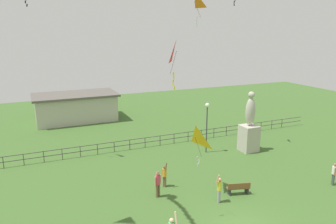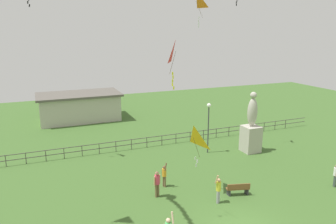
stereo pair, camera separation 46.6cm
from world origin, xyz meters
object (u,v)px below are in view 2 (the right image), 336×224
object	(u,v)px
person_3	(218,189)
person_2	(157,182)
person_4	(336,174)
lamppost	(209,117)
kite_1	(196,2)
person_1	(164,174)
park_bench	(238,189)
kite_3	(193,138)
statue_monument	(251,131)
kite_4	(176,52)

from	to	relation	value
person_3	person_2	bearing A→B (deg)	146.22
person_4	person_2	bearing A→B (deg)	164.43
lamppost	person_2	distance (m)	9.12
kite_1	person_4	bearing A→B (deg)	-59.59
person_1	kite_1	bearing A→B (deg)	48.10
park_bench	kite_1	distance (m)	14.82
person_3	park_bench	bearing A→B (deg)	11.30
person_4	kite_3	world-z (taller)	kite_3
park_bench	person_1	size ratio (longest dim) A/B	0.87
park_bench	kite_3	world-z (taller)	kite_3
statue_monument	person_1	xyz separation A→B (m)	(-9.48, -3.39, -0.99)
lamppost	park_bench	bearing A→B (deg)	-104.38
statue_monument	person_4	bearing A→B (deg)	-80.68
person_3	person_4	bearing A→B (deg)	-7.47
park_bench	person_3	bearing A→B (deg)	-168.70
person_1	person_4	bearing A→B (deg)	-22.10
person_3	kite_1	size ratio (longest dim) A/B	0.70
person_1	kite_3	xyz separation A→B (m)	(-0.07, -4.38, 3.95)
statue_monument	person_1	distance (m)	10.12
statue_monument	person_3	xyz separation A→B (m)	(-7.20, -6.65, -0.93)
person_3	person_4	size ratio (longest dim) A/B	1.20
lamppost	person_4	bearing A→B (deg)	-61.27
person_3	kite_3	bearing A→B (deg)	-154.49
statue_monument	kite_1	size ratio (longest dim) A/B	1.96
statue_monument	park_bench	size ratio (longest dim) A/B	3.43
statue_monument	person_3	size ratio (longest dim) A/B	2.78
statue_monument	kite_4	bearing A→B (deg)	-153.33
person_3	kite_3	size ratio (longest dim) A/B	0.81
kite_3	kite_4	bearing A→B (deg)	84.10
lamppost	kite_1	distance (m)	9.48
person_1	kite_4	bearing A→B (deg)	-78.66
park_bench	kite_1	xyz separation A→B (m)	(1.00, 8.44, 12.14)
statue_monument	kite_3	xyz separation A→B (m)	(-9.56, -7.77, 2.96)
person_2	person_4	size ratio (longest dim) A/B	1.09
kite_4	person_2	bearing A→B (deg)	173.64
lamppost	person_3	distance (m)	8.88
person_2	person_4	world-z (taller)	person_2
kite_3	lamppost	bearing A→B (deg)	56.36
person_4	statue_monument	bearing A→B (deg)	99.32
person_1	kite_4	world-z (taller)	kite_4
park_bench	kite_4	size ratio (longest dim) A/B	0.52
statue_monument	person_2	bearing A→B (deg)	-156.59
statue_monument	kite_1	distance (m)	11.82
statue_monument	lamppost	distance (m)	4.02
person_1	kite_3	bearing A→B (deg)	-90.97
park_bench	person_2	size ratio (longest dim) A/B	0.90
park_bench	kite_1	size ratio (longest dim) A/B	0.57
person_4	kite_1	size ratio (longest dim) A/B	0.58
statue_monument	lamppost	xyz separation A→B (m)	(-3.61, 1.16, 1.32)
person_4	kite_4	distance (m)	13.68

